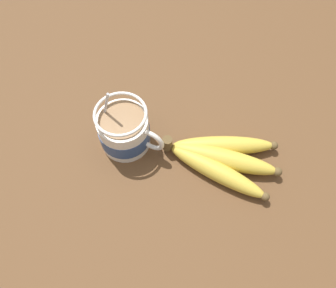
# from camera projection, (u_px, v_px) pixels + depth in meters

# --- Properties ---
(table) EXTENTS (1.26, 1.26, 0.03)m
(table) POSITION_uv_depth(u_px,v_px,m) (154.00, 141.00, 0.69)
(table) COLOR brown
(table) RESTS_ON ground
(coffee_mug) EXTENTS (0.15, 0.10, 0.15)m
(coffee_mug) POSITION_uv_depth(u_px,v_px,m) (125.00, 131.00, 0.64)
(coffee_mug) COLOR white
(coffee_mug) RESTS_ON table
(banana_bunch) EXTENTS (0.23, 0.15, 0.04)m
(banana_bunch) POSITION_uv_depth(u_px,v_px,m) (221.00, 158.00, 0.64)
(banana_bunch) COLOR brown
(banana_bunch) RESTS_ON table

